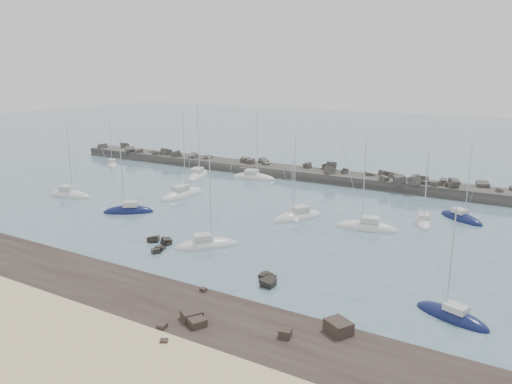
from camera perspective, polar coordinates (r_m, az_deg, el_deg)
ground at (r=69.03m, az=-4.16°, el=-4.67°), size 400.00×400.00×0.00m
sand_strip at (r=48.60m, az=-26.95°, el=-14.64°), size 140.00×14.00×1.00m
rock_shelf at (r=53.88m, az=-17.97°, el=-10.88°), size 140.00×12.00×2.05m
rock_cluster_near at (r=65.27m, az=-11.04°, el=-5.88°), size 4.91×4.70×1.56m
rock_cluster_far at (r=53.45m, az=1.29°, el=-10.14°), size 2.80×3.50×1.37m
breakwater at (r=104.39m, az=4.31°, el=1.95°), size 115.00×7.57×5.24m
sailboat_0 at (r=94.02m, az=-20.52°, el=-0.37°), size 8.88×4.13×13.72m
sailboat_1 at (r=104.66m, az=-6.63°, el=1.83°), size 6.57×10.70×16.17m
sailboat_2 at (r=80.79m, az=-14.36°, el=-2.17°), size 7.67×6.43×12.48m
sailboat_3 at (r=89.44m, az=-8.41°, el=-0.32°), size 3.82×10.26×15.94m
sailboat_4 at (r=102.12m, az=-0.26°, el=1.62°), size 9.64×4.22×14.75m
sailboat_5 at (r=76.08m, az=4.23°, el=-2.78°), size 5.06×5.92×9.67m
sailboat_6 at (r=75.48m, az=4.80°, el=-2.91°), size 6.44×8.82×13.76m
sailboat_7 at (r=63.95m, az=-5.71°, el=-6.11°), size 7.33×7.55×12.82m
sailboat_8 at (r=80.76m, az=22.39°, el=-2.83°), size 7.72×6.45×12.34m
sailboat_9 at (r=72.05m, az=12.56°, el=-4.04°), size 9.09×4.40×13.93m
sailboat_10 at (r=76.82m, az=18.61°, el=-3.33°), size 4.09×7.51×11.50m
sailboat_13 at (r=120.81m, az=-16.10°, el=3.00°), size 6.80×6.31×11.35m
sailboat_14 at (r=49.87m, az=21.46°, el=-13.13°), size 7.39×4.44×11.25m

